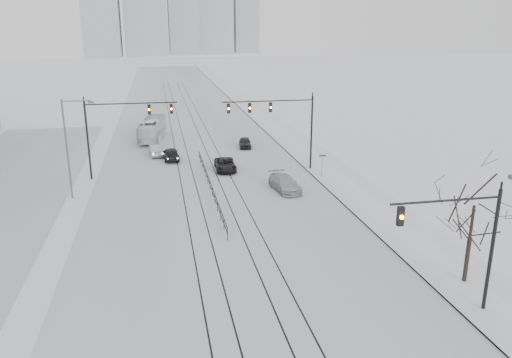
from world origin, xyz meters
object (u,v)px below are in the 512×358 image
at_px(sedan_nb_right, 285,183).
at_px(box_truck, 152,129).
at_px(sedan_sb_outer, 156,150).
at_px(traffic_mast_near, 466,236).
at_px(sedan_sb_inner, 171,154).
at_px(sedan_nb_front, 225,165).
at_px(bare_tree, 473,214).
at_px(sedan_nb_far, 245,143).

height_order(sedan_nb_right, box_truck, box_truck).
relative_size(sedan_sb_outer, box_truck, 0.41).
height_order(traffic_mast_near, sedan_sb_inner, traffic_mast_near).
xyz_separation_m(sedan_nb_right, box_truck, (-12.30, 25.43, 0.73)).
relative_size(sedan_sb_outer, sedan_nb_front, 0.92).
height_order(traffic_mast_near, sedan_sb_outer, traffic_mast_near).
bearing_deg(sedan_sb_outer, sedan_nb_right, 120.87).
relative_size(traffic_mast_near, sedan_sb_outer, 1.64).
bearing_deg(sedan_nb_front, sedan_sb_inner, 136.92).
relative_size(sedan_sb_inner, box_truck, 0.42).
bearing_deg(box_truck, sedan_nb_right, 124.59).
xyz_separation_m(sedan_sb_outer, box_truck, (-0.40, 9.21, 0.74)).
bearing_deg(sedan_sb_inner, sedan_nb_front, 131.78).
distance_m(traffic_mast_near, sedan_nb_front, 31.87).
bearing_deg(box_truck, sedan_sb_outer, 101.27).
height_order(bare_tree, box_truck, bare_tree).
xyz_separation_m(sedan_sb_inner, sedan_nb_right, (10.18, -13.62, -0.02)).
distance_m(sedan_nb_right, box_truck, 28.25).
relative_size(sedan_sb_inner, sedan_nb_front, 0.93).
bearing_deg(sedan_nb_far, sedan_sb_outer, -163.00).
xyz_separation_m(sedan_nb_front, sedan_nb_far, (3.97, 10.20, -0.01)).
bearing_deg(sedan_nb_front, traffic_mast_near, -72.43).
relative_size(bare_tree, sedan_sb_inner, 1.42).
distance_m(sedan_sb_outer, sedan_nb_front, 10.99).
relative_size(bare_tree, box_truck, 0.59).
bearing_deg(sedan_sb_inner, sedan_nb_right, 123.77).
xyz_separation_m(traffic_mast_near, sedan_sb_outer, (-15.72, 38.71, -3.86)).
bearing_deg(sedan_sb_outer, sedan_nb_front, 126.22).
relative_size(bare_tree, sedan_sb_outer, 1.43).
bearing_deg(sedan_sb_outer, traffic_mast_near, 106.70).
bearing_deg(sedan_nb_right, box_truck, 108.49).
distance_m(bare_tree, sedan_nb_right, 20.81).
distance_m(bare_tree, sedan_sb_inner, 37.15).
bearing_deg(sedan_sb_inner, traffic_mast_near, 108.19).
xyz_separation_m(sedan_sb_inner, box_truck, (-2.12, 11.80, 0.71)).
bearing_deg(bare_tree, sedan_sb_inner, 116.38).
bearing_deg(sedan_nb_far, bare_tree, -72.64).
relative_size(traffic_mast_near, sedan_nb_right, 1.43).
bearing_deg(traffic_mast_near, sedan_nb_right, 99.66).
xyz_separation_m(traffic_mast_near, sedan_nb_front, (-8.42, 30.49, -3.92)).
bearing_deg(traffic_mast_near, sedan_sb_inner, 111.20).
bearing_deg(sedan_sb_inner, sedan_nb_far, -157.46).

